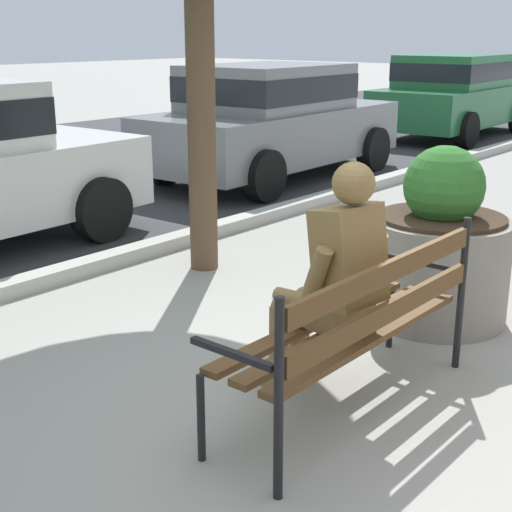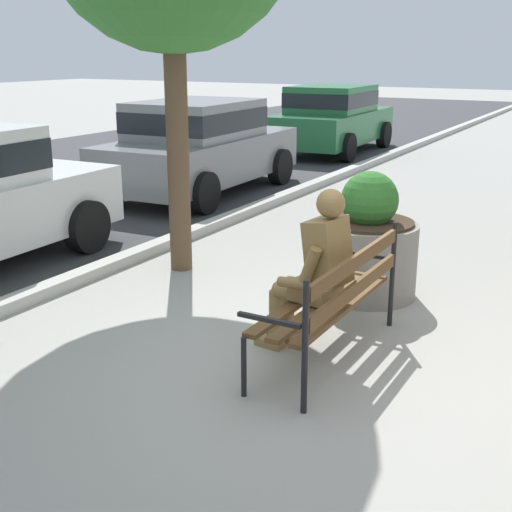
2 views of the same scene
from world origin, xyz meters
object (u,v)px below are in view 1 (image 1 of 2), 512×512
Objects in this scene: bronze_statue_seated at (329,287)px; concrete_planter at (439,253)px; park_bench at (359,319)px; parked_car_grey at (271,118)px; parked_car_green at (453,93)px.

bronze_statue_seated reaches higher than concrete_planter.
concrete_planter is (1.54, 0.32, -0.05)m from park_bench.
bronze_statue_seated reaches higher than park_bench.
parked_car_grey is at bearing 51.56° from concrete_planter.
park_bench is 6.74m from parked_car_grey.
parked_car_green reaches higher than bronze_statue_seated.
parked_car_grey is at bearing 41.69° from bronze_statue_seated.
bronze_statue_seated is 11.40m from parked_car_green.
bronze_statue_seated is (0.02, 0.21, 0.12)m from park_bench.
parked_car_grey is 1.00× the size of parked_car_green.
park_bench is at bearing -95.51° from bronze_statue_seated.
bronze_statue_seated is at bearing -176.00° from concrete_planter.
parked_car_grey is at bearing 180.00° from parked_car_green.
bronze_statue_seated is at bearing -157.45° from parked_car_green.
parked_car_green reaches higher than park_bench.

